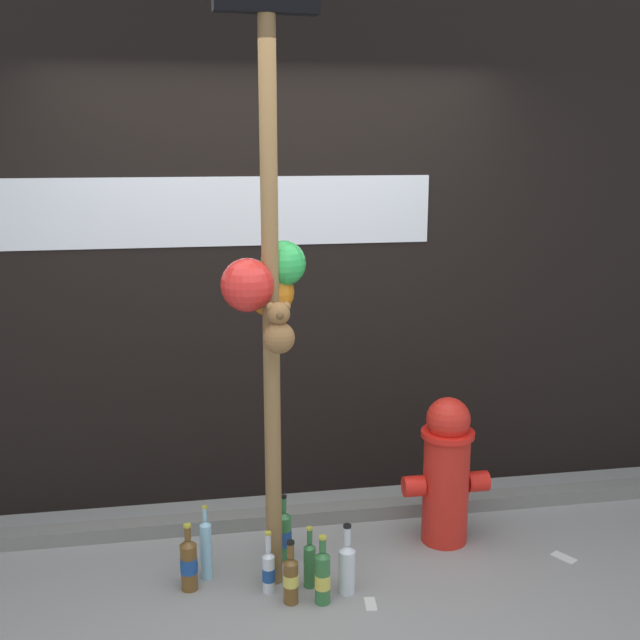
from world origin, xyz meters
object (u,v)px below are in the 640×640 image
object	(u,v)px
memorial_post	(267,232)
bottle_1	(291,578)
bottle_6	(269,570)
bottle_7	(189,563)
bottle_0	(206,548)
bottle_5	(310,563)
bottle_3	(347,566)
bottle_2	(284,535)
fire_hydrant	(446,470)
bottle_4	(323,576)

from	to	relation	value
memorial_post	bottle_1	size ratio (longest dim) A/B	9.49
bottle_6	bottle_7	distance (m)	0.38
memorial_post	bottle_0	bearing A→B (deg)	168.88
bottle_1	bottle_5	size ratio (longest dim) A/B	1.01
memorial_post	bottle_7	xyz separation A→B (m)	(-0.40, -0.02, -1.56)
bottle_1	bottle_3	world-z (taller)	bottle_3
bottle_2	bottle_7	size ratio (longest dim) A/B	1.05
fire_hydrant	bottle_5	size ratio (longest dim) A/B	2.59
bottle_4	bottle_5	xyz separation A→B (m)	(-0.04, 0.14, -0.01)
fire_hydrant	bottle_7	bearing A→B (deg)	-169.86
bottle_5	bottle_7	distance (m)	0.57
bottle_4	bottle_6	world-z (taller)	bottle_4
bottle_2	bottle_7	world-z (taller)	bottle_2
bottle_3	bottle_7	world-z (taller)	bottle_3
bottle_0	bottle_3	size ratio (longest dim) A/B	1.09
bottle_0	bottle_5	size ratio (longest dim) A/B	1.24
memorial_post	fire_hydrant	distance (m)	1.62
fire_hydrant	bottle_4	bearing A→B (deg)	-148.24
fire_hydrant	bottle_5	distance (m)	0.88
memorial_post	bottle_3	distance (m)	1.60
bottle_6	bottle_0	bearing A→B (deg)	149.55
fire_hydrant	bottle_0	bearing A→B (deg)	-172.95
bottle_3	bottle_4	bearing A→B (deg)	-153.76
memorial_post	bottle_2	xyz separation A→B (m)	(0.08, 0.16, -1.56)
bottle_6	bottle_7	xyz separation A→B (m)	(-0.37, 0.08, 0.02)
fire_hydrant	bottle_2	distance (m)	0.91
bottle_1	bottle_7	size ratio (longest dim) A/B	0.93
fire_hydrant	bottle_7	xyz separation A→B (m)	(-1.34, -0.24, -0.27)
bottle_7	bottle_5	bearing A→B (deg)	-7.39
bottle_2	bottle_1	bearing A→B (deg)	-92.58
bottle_0	bottle_4	distance (m)	0.60
bottle_6	bottle_1	bearing A→B (deg)	-49.87
bottle_2	bottle_6	distance (m)	0.29
bottle_4	bottle_2	bearing A→B (deg)	107.39
bottle_6	bottle_7	bearing A→B (deg)	167.26
bottle_3	fire_hydrant	bearing A→B (deg)	32.83
bottle_0	bottle_1	bearing A→B (deg)	-36.23
bottle_2	bottle_6	size ratio (longest dim) A/B	1.15
memorial_post	bottle_4	world-z (taller)	memorial_post
fire_hydrant	bottle_6	world-z (taller)	fire_hydrant
fire_hydrant	bottle_1	world-z (taller)	fire_hydrant
fire_hydrant	bottle_1	bearing A→B (deg)	-153.90
bottle_2	bottle_4	world-z (taller)	bottle_2
bottle_1	bottle_2	world-z (taller)	bottle_2
bottle_4	bottle_3	bearing A→B (deg)	26.24
bottle_2	fire_hydrant	bearing A→B (deg)	3.51
bottle_1	bottle_5	bearing A→B (deg)	48.04
memorial_post	bottle_0	distance (m)	1.57
memorial_post	bottle_3	xyz separation A→B (m)	(0.33, -0.18, -1.56)
bottle_5	bottle_6	bearing A→B (deg)	-177.11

